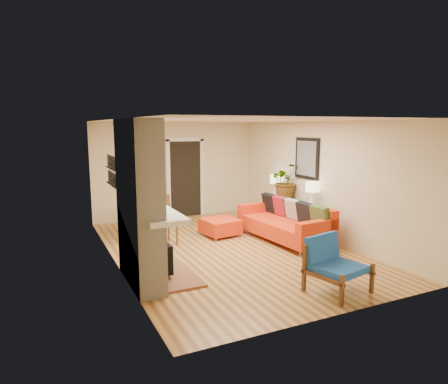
# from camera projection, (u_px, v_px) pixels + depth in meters

# --- Properties ---
(room_shell) EXTENTS (6.50, 6.50, 6.50)m
(room_shell) POSITION_uv_depth(u_px,v_px,m) (205.00, 174.00, 10.60)
(room_shell) COLOR tan
(room_shell) RESTS_ON ground
(fireplace) EXTENTS (1.09, 1.68, 2.60)m
(fireplace) POSITION_uv_depth(u_px,v_px,m) (142.00, 207.00, 6.25)
(fireplace) COLOR white
(fireplace) RESTS_ON ground
(sofa) EXTENTS (1.16, 2.36, 0.90)m
(sofa) POSITION_uv_depth(u_px,v_px,m) (287.00, 222.00, 8.80)
(sofa) COLOR silver
(sofa) RESTS_ON ground
(ottoman) EXTENTS (0.85, 0.85, 0.38)m
(ottoman) POSITION_uv_depth(u_px,v_px,m) (220.00, 226.00, 9.15)
(ottoman) COLOR silver
(ottoman) RESTS_ON ground
(blue_chair) EXTENTS (0.94, 0.93, 0.83)m
(blue_chair) POSITION_uv_depth(u_px,v_px,m) (332.00, 261.00, 6.08)
(blue_chair) COLOR brown
(blue_chair) RESTS_ON ground
(dining_table) EXTENTS (1.02, 1.95, 1.03)m
(dining_table) POSITION_uv_depth(u_px,v_px,m) (147.00, 208.00, 8.93)
(dining_table) COLOR brown
(dining_table) RESTS_ON ground
(console_table) EXTENTS (0.34, 1.85, 0.72)m
(console_table) POSITION_uv_depth(u_px,v_px,m) (292.00, 206.00, 9.61)
(console_table) COLOR black
(console_table) RESTS_ON ground
(lamp_near) EXTENTS (0.30, 0.30, 0.54)m
(lamp_near) POSITION_uv_depth(u_px,v_px,m) (312.00, 191.00, 8.87)
(lamp_near) COLOR white
(lamp_near) RESTS_ON console_table
(lamp_far) EXTENTS (0.30, 0.30, 0.54)m
(lamp_far) POSITION_uv_depth(u_px,v_px,m) (276.00, 182.00, 10.20)
(lamp_far) COLOR white
(lamp_far) RESTS_ON console_table
(houseplant) EXTENTS (0.89, 0.80, 0.88)m
(houseplant) POSITION_uv_depth(u_px,v_px,m) (286.00, 181.00, 9.75)
(houseplant) COLOR #1E5919
(houseplant) RESTS_ON console_table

